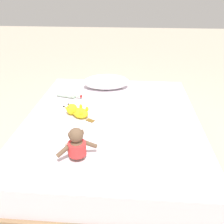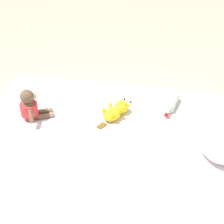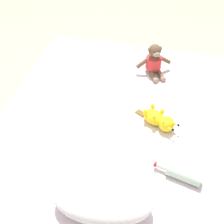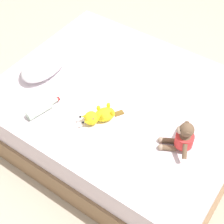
% 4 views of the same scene
% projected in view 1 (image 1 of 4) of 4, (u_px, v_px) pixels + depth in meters
% --- Properties ---
extents(ground_plane, '(16.00, 16.00, 0.00)m').
position_uv_depth(ground_plane, '(112.00, 160.00, 2.43)').
color(ground_plane, '#B7A893').
extents(bed, '(1.55, 1.92, 0.47)m').
position_uv_depth(bed, '(112.00, 140.00, 2.32)').
color(bed, '#846647').
rests_on(bed, ground_plane).
extents(pillow, '(0.54, 0.34, 0.15)m').
position_uv_depth(pillow, '(106.00, 82.00, 2.78)').
color(pillow, white).
rests_on(pillow, bed).
extents(plush_monkey, '(0.27, 0.25, 0.24)m').
position_uv_depth(plush_monkey, '(76.00, 146.00, 1.66)').
color(plush_monkey, brown).
rests_on(plush_monkey, bed).
extents(plush_yellow_creature, '(0.31, 0.22, 0.10)m').
position_uv_depth(plush_yellow_creature, '(77.00, 111.00, 2.21)').
color(plush_yellow_creature, yellow).
rests_on(plush_yellow_creature, bed).
extents(glass_bottle, '(0.28, 0.11, 0.07)m').
position_uv_depth(glass_bottle, '(67.00, 94.00, 2.57)').
color(glass_bottle, '#B2D1B7').
rests_on(glass_bottle, bed).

